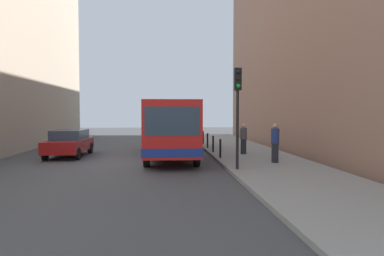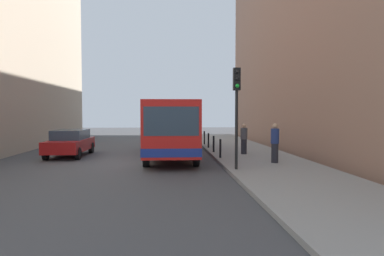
{
  "view_description": "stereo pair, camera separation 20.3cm",
  "coord_description": "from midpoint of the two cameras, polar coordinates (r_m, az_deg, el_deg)",
  "views": [
    {
      "loc": [
        0.54,
        -16.95,
        2.46
      ],
      "look_at": [
        2.01,
        0.81,
        1.66
      ],
      "focal_mm": 32.8,
      "sensor_mm": 36.0,
      "label": 1
    },
    {
      "loc": [
        0.74,
        -16.97,
        2.46
      ],
      "look_at": [
        2.01,
        0.81,
        1.66
      ],
      "focal_mm": 32.8,
      "sensor_mm": 36.0,
      "label": 2
    }
  ],
  "objects": [
    {
      "name": "car_beside_bus",
      "position": [
        20.8,
        -19.57,
        -2.22
      ],
      "size": [
        1.91,
        4.42,
        1.48
      ],
      "rotation": [
        0.0,
        0.0,
        3.13
      ],
      "color": "maroon",
      "rests_on": "ground"
    },
    {
      "name": "sidewalk",
      "position": [
        17.78,
        10.88,
        -5.2
      ],
      "size": [
        4.4,
        40.0,
        0.15
      ],
      "primitive_type": "cube",
      "color": "gray",
      "rests_on": "ground"
    },
    {
      "name": "traffic_light",
      "position": [
        14.31,
        7.03,
        4.72
      ],
      "size": [
        0.28,
        0.33,
        4.1
      ],
      "color": "black",
      "rests_on": "sidewalk"
    },
    {
      "name": "bollard_near",
      "position": [
        17.94,
        4.31,
        -3.32
      ],
      "size": [
        0.11,
        0.11,
        0.95
      ],
      "primitive_type": "cylinder",
      "color": "black",
      "rests_on": "sidewalk"
    },
    {
      "name": "pedestrian_near_signal",
      "position": [
        16.52,
        13.02,
        -2.37
      ],
      "size": [
        0.38,
        0.38,
        1.81
      ],
      "rotation": [
        0.0,
        0.0,
        5.43
      ],
      "color": "#26262D",
      "rests_on": "sidewalk"
    },
    {
      "name": "building_right",
      "position": [
        24.42,
        22.93,
        17.22
      ],
      "size": [
        7.0,
        32.0,
        17.45
      ],
      "primitive_type": "cube",
      "color": "#936B56",
      "rests_on": "ground"
    },
    {
      "name": "bus",
      "position": [
        19.89,
        -3.85,
        0.43
      ],
      "size": [
        2.59,
        11.03,
        3.0
      ],
      "rotation": [
        0.0,
        0.0,
        3.14
      ],
      "color": "red",
      "rests_on": "ground"
    },
    {
      "name": "bollard_farthest",
      "position": [
        25.53,
        1.59,
        -1.57
      ],
      "size": [
        0.11,
        0.11,
        0.95
      ],
      "primitive_type": "cylinder",
      "color": "black",
      "rests_on": "sidewalk"
    },
    {
      "name": "bollard_mid",
      "position": [
        20.46,
        3.18,
        -2.59
      ],
      "size": [
        0.11,
        0.11,
        0.95
      ],
      "primitive_type": "cylinder",
      "color": "black",
      "rests_on": "sidewalk"
    },
    {
      "name": "pedestrian_mid_sidewalk",
      "position": [
        19.69,
        8.08,
        -1.76
      ],
      "size": [
        0.38,
        0.38,
        1.68
      ],
      "rotation": [
        0.0,
        0.0,
        5.63
      ],
      "color": "#26262D",
      "rests_on": "sidewalk"
    },
    {
      "name": "ground_plane",
      "position": [
        17.15,
        -6.86,
        -5.71
      ],
      "size": [
        80.0,
        80.0,
        0.0
      ],
      "primitive_type": "plane",
      "color": "#424244"
    },
    {
      "name": "bollard_far",
      "position": [
        22.99,
        2.29,
        -2.02
      ],
      "size": [
        0.11,
        0.11,
        0.95
      ],
      "primitive_type": "cylinder",
      "color": "black",
      "rests_on": "sidewalk"
    }
  ]
}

